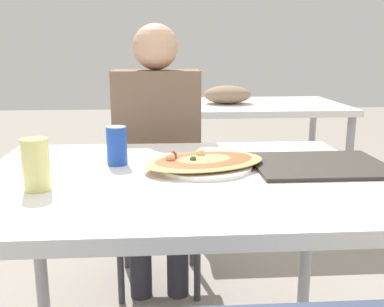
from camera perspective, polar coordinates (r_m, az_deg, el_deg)
dining_table at (r=1.36m, az=-1.70°, el=-5.67°), size 1.19×0.90×0.75m
chair_far_seated at (r=2.16m, az=-4.32°, el=-3.52°), size 0.40×0.40×0.86m
person_seated at (r=2.00m, az=-4.44°, el=1.48°), size 0.38×0.23×1.22m
pizza_main at (r=1.40m, az=1.50°, el=-1.19°), size 0.45×0.36×0.06m
soda_can at (r=1.46m, az=-9.52°, el=0.98°), size 0.07×0.07×0.12m
drink_glass at (r=1.25m, az=-19.19°, el=-1.34°), size 0.07×0.07×0.14m
serving_tray at (r=1.48m, az=15.86°, el=-1.39°), size 0.42×0.33×0.01m
background_table at (r=3.09m, az=7.81°, el=5.28°), size 1.10×0.80×0.87m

